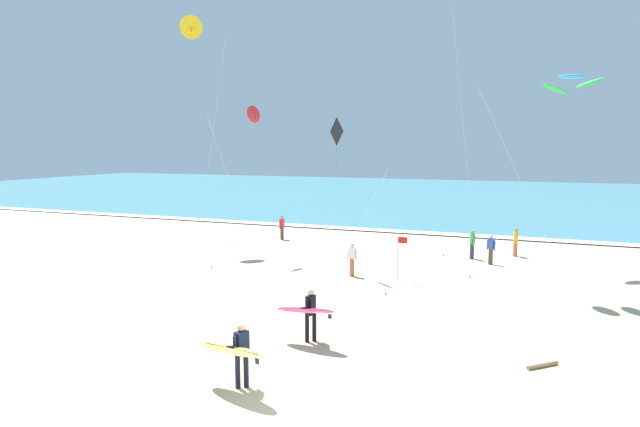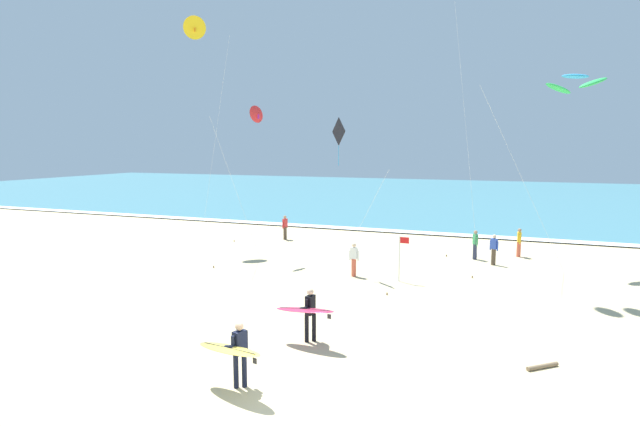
{
  "view_description": "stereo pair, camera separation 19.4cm",
  "coord_description": "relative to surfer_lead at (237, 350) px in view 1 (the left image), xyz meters",
  "views": [
    {
      "loc": [
        4.77,
        -10.4,
        6.03
      ],
      "look_at": [
        -0.99,
        4.78,
        3.91
      ],
      "focal_mm": 28.7,
      "sensor_mm": 36.0,
      "label": 1
    },
    {
      "loc": [
        4.95,
        -10.33,
        6.03
      ],
      "look_at": [
        -0.99,
        4.78,
        3.91
      ],
      "focal_mm": 28.7,
      "sensor_mm": 36.0,
      "label": 2
    }
  ],
  "objects": [
    {
      "name": "ground_plane",
      "position": [
        1.44,
        -0.17,
        -1.04
      ],
      "size": [
        160.0,
        160.0,
        0.0
      ],
      "primitive_type": "plane",
      "color": "#CCB789"
    },
    {
      "name": "ocean_water",
      "position": [
        1.44,
        54.64,
        -1.0
      ],
      "size": [
        160.0,
        60.0,
        0.08
      ],
      "primitive_type": "cube",
      "color": "teal",
      "rests_on": "ground"
    },
    {
      "name": "shoreline_foam",
      "position": [
        1.44,
        24.94,
        -0.96
      ],
      "size": [
        160.0,
        1.27,
        0.01
      ],
      "primitive_type": "cube",
      "color": "white",
      "rests_on": "ocean_water"
    },
    {
      "name": "surfer_lead",
      "position": [
        0.0,
        0.0,
        0.0
      ],
      "size": [
        2.13,
        1.14,
        1.71
      ],
      "color": "black",
      "rests_on": "ground"
    },
    {
      "name": "surfer_trailing",
      "position": [
        0.5,
        3.48,
        -0.0
      ],
      "size": [
        2.03,
        0.98,
        1.71
      ],
      "color": "black",
      "rests_on": "ground"
    },
    {
      "name": "kite_diamond_charcoal_near",
      "position": [
        -1.59,
        12.34,
        5.5
      ],
      "size": [
        3.7,
        3.46,
        7.4
      ],
      "color": "black",
      "rests_on": "ground"
    },
    {
      "name": "kite_arc_cobalt_mid",
      "position": [
        8.52,
        16.33,
        7.93
      ],
      "size": [
        5.42,
        4.38,
        9.37
      ],
      "color": "green",
      "rests_on": "ground"
    },
    {
      "name": "kite_delta_golden_high",
      "position": [
        -11.96,
        15.94,
        11.92
      ],
      "size": [
        2.08,
        2.2,
        13.69
      ],
      "color": "yellow",
      "rests_on": "ground"
    },
    {
      "name": "kite_delta_scarlet_distant",
      "position": [
        -6.76,
        13.81,
        6.66
      ],
      "size": [
        1.33,
        3.45,
        8.23
      ],
      "color": "red",
      "rests_on": "ground"
    },
    {
      "name": "bystander_yellow_top",
      "position": [
        6.48,
        19.3,
        -0.23
      ],
      "size": [
        0.23,
        0.5,
        1.59
      ],
      "color": "#D8593F",
      "rests_on": "ground"
    },
    {
      "name": "bystander_red_top",
      "position": [
        -7.81,
        19.38,
        -0.23
      ],
      "size": [
        0.26,
        0.49,
        1.59
      ],
      "color": "#4C3D2D",
      "rests_on": "ground"
    },
    {
      "name": "bystander_green_top",
      "position": [
        4.28,
        17.73,
        -0.23
      ],
      "size": [
        0.3,
        0.46,
        1.59
      ],
      "color": "#2D334C",
      "rests_on": "ground"
    },
    {
      "name": "bystander_blue_top",
      "position": [
        5.28,
        16.72,
        -0.23
      ],
      "size": [
        0.44,
        0.32,
        1.59
      ],
      "color": "#4C3D2D",
      "rests_on": "ground"
    },
    {
      "name": "bystander_white_top",
      "position": [
        -0.7,
        11.87,
        -0.23
      ],
      "size": [
        0.5,
        0.22,
        1.59
      ],
      "color": "#D8593F",
      "rests_on": "ground"
    },
    {
      "name": "lifeguard_flag",
      "position": [
        1.54,
        11.75,
        0.22
      ],
      "size": [
        0.45,
        0.05,
        2.1
      ],
      "color": "silver",
      "rests_on": "ground"
    },
    {
      "name": "driftwood_log",
      "position": [
        7.2,
        4.15,
        -0.98
      ],
      "size": [
        0.85,
        0.77,
        0.12
      ],
      "primitive_type": "cylinder",
      "rotation": [
        0.0,
        1.57,
        0.73
      ],
      "color": "#846B4C",
      "rests_on": "ground"
    }
  ]
}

